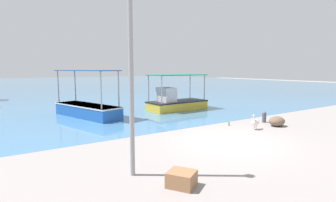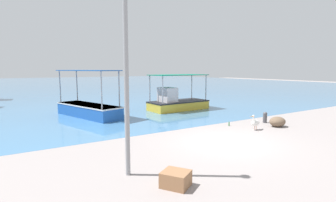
{
  "view_description": "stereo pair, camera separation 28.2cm",
  "coord_description": "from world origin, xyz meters",
  "px_view_note": "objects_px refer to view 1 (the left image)",
  "views": [
    {
      "loc": [
        -8.17,
        -7.73,
        3.12
      ],
      "look_at": [
        -0.09,
        4.57,
        1.3
      ],
      "focal_mm": 28.0,
      "sensor_mm": 36.0,
      "label": 1
    },
    {
      "loc": [
        -7.93,
        -7.88,
        3.12
      ],
      "look_at": [
        -0.09,
        4.57,
        1.3
      ],
      "focal_mm": 28.0,
      "sensor_mm": 36.0,
      "label": 2
    }
  ],
  "objects_px": {
    "cargo_crate": "(182,179)",
    "lamp_post": "(131,53)",
    "pelican": "(255,122)",
    "fishing_boat_center": "(87,108)",
    "net_pile": "(277,121)",
    "fishing_boat_far_left": "(175,102)",
    "mooring_bollard": "(264,117)",
    "glass_bottle": "(229,124)"
  },
  "relations": [
    {
      "from": "pelican",
      "to": "fishing_boat_far_left",
      "type": "bearing_deg",
      "value": 87.66
    },
    {
      "from": "fishing_boat_far_left",
      "to": "pelican",
      "type": "distance_m",
      "value": 7.64
    },
    {
      "from": "fishing_boat_center",
      "to": "mooring_bollard",
      "type": "height_order",
      "value": "fishing_boat_center"
    },
    {
      "from": "mooring_bollard",
      "to": "cargo_crate",
      "type": "xyz_separation_m",
      "value": [
        -9.01,
        -4.13,
        -0.14
      ]
    },
    {
      "from": "mooring_bollard",
      "to": "net_pile",
      "type": "height_order",
      "value": "mooring_bollard"
    },
    {
      "from": "fishing_boat_center",
      "to": "lamp_post",
      "type": "height_order",
      "value": "lamp_post"
    },
    {
      "from": "fishing_boat_center",
      "to": "glass_bottle",
      "type": "bearing_deg",
      "value": -50.85
    },
    {
      "from": "mooring_bollard",
      "to": "glass_bottle",
      "type": "bearing_deg",
      "value": 168.52
    },
    {
      "from": "fishing_boat_far_left",
      "to": "mooring_bollard",
      "type": "xyz_separation_m",
      "value": [
        1.64,
        -6.73,
        -0.29
      ]
    },
    {
      "from": "lamp_post",
      "to": "net_pile",
      "type": "xyz_separation_m",
      "value": [
        9.48,
        1.7,
        -3.29
      ]
    },
    {
      "from": "glass_bottle",
      "to": "pelican",
      "type": "bearing_deg",
      "value": -72.35
    },
    {
      "from": "lamp_post",
      "to": "cargo_crate",
      "type": "relative_size",
      "value": 9.07
    },
    {
      "from": "mooring_bollard",
      "to": "fishing_boat_far_left",
      "type": "bearing_deg",
      "value": 103.67
    },
    {
      "from": "lamp_post",
      "to": "glass_bottle",
      "type": "height_order",
      "value": "lamp_post"
    },
    {
      "from": "pelican",
      "to": "fishing_boat_center",
      "type": "bearing_deg",
      "value": 126.2
    },
    {
      "from": "pelican",
      "to": "net_pile",
      "type": "relative_size",
      "value": 0.88
    },
    {
      "from": "fishing_boat_center",
      "to": "net_pile",
      "type": "distance_m",
      "value": 11.57
    },
    {
      "from": "mooring_bollard",
      "to": "glass_bottle",
      "type": "xyz_separation_m",
      "value": [
        -2.39,
        0.49,
        -0.24
      ]
    },
    {
      "from": "lamp_post",
      "to": "mooring_bollard",
      "type": "bearing_deg",
      "value": 15.6
    },
    {
      "from": "pelican",
      "to": "lamp_post",
      "type": "relative_size",
      "value": 0.13
    },
    {
      "from": "mooring_bollard",
      "to": "cargo_crate",
      "type": "height_order",
      "value": "mooring_bollard"
    },
    {
      "from": "fishing_boat_far_left",
      "to": "net_pile",
      "type": "height_order",
      "value": "fishing_boat_far_left"
    },
    {
      "from": "glass_bottle",
      "to": "fishing_boat_far_left",
      "type": "bearing_deg",
      "value": 83.11
    },
    {
      "from": "mooring_bollard",
      "to": "net_pile",
      "type": "bearing_deg",
      "value": -105.64
    },
    {
      "from": "fishing_boat_far_left",
      "to": "lamp_post",
      "type": "height_order",
      "value": "lamp_post"
    },
    {
      "from": "fishing_boat_far_left",
      "to": "lamp_post",
      "type": "relative_size",
      "value": 0.73
    },
    {
      "from": "net_pile",
      "to": "cargo_crate",
      "type": "relative_size",
      "value": 1.3
    },
    {
      "from": "fishing_boat_center",
      "to": "fishing_boat_far_left",
      "type": "bearing_deg",
      "value": -6.79
    },
    {
      "from": "fishing_boat_far_left",
      "to": "cargo_crate",
      "type": "distance_m",
      "value": 13.13
    },
    {
      "from": "lamp_post",
      "to": "glass_bottle",
      "type": "bearing_deg",
      "value": 23.53
    },
    {
      "from": "net_pile",
      "to": "glass_bottle",
      "type": "relative_size",
      "value": 3.38
    },
    {
      "from": "net_pile",
      "to": "lamp_post",
      "type": "bearing_deg",
      "value": -169.83
    },
    {
      "from": "mooring_bollard",
      "to": "lamp_post",
      "type": "bearing_deg",
      "value": -164.4
    },
    {
      "from": "fishing_boat_far_left",
      "to": "pelican",
      "type": "height_order",
      "value": "fishing_boat_far_left"
    },
    {
      "from": "fishing_boat_center",
      "to": "glass_bottle",
      "type": "xyz_separation_m",
      "value": [
        5.71,
        -7.01,
        -0.48
      ]
    },
    {
      "from": "lamp_post",
      "to": "net_pile",
      "type": "height_order",
      "value": "lamp_post"
    },
    {
      "from": "net_pile",
      "to": "fishing_boat_far_left",
      "type": "bearing_deg",
      "value": 99.87
    },
    {
      "from": "fishing_boat_far_left",
      "to": "pelican",
      "type": "xyz_separation_m",
      "value": [
        -0.31,
        -7.63,
        -0.26
      ]
    },
    {
      "from": "cargo_crate",
      "to": "lamp_post",
      "type": "bearing_deg",
      "value": 118.31
    },
    {
      "from": "mooring_bollard",
      "to": "net_pile",
      "type": "relative_size",
      "value": 0.7
    },
    {
      "from": "fishing_boat_center",
      "to": "net_pile",
      "type": "height_order",
      "value": "fishing_boat_center"
    },
    {
      "from": "fishing_boat_far_left",
      "to": "glass_bottle",
      "type": "bearing_deg",
      "value": -96.89
    }
  ]
}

